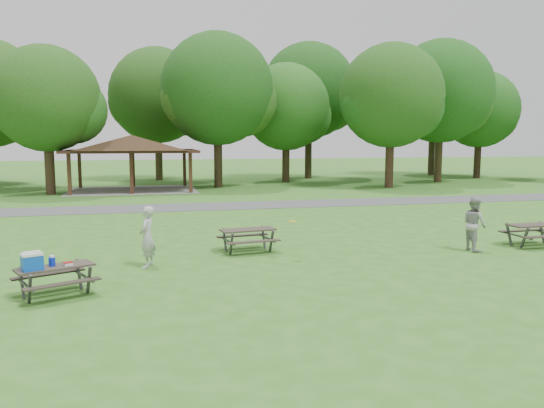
{
  "coord_description": "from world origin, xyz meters",
  "views": [
    {
      "loc": [
        -3.11,
        -13.23,
        3.47
      ],
      "look_at": [
        1.0,
        4.0,
        1.3
      ],
      "focal_mm": 35.0,
      "sensor_mm": 36.0,
      "label": 1
    }
  ],
  "objects_px": {
    "picnic_table_near": "(48,269)",
    "frisbee_catcher": "(474,224)",
    "picnic_table_middle": "(248,234)",
    "frisbee_thrower": "(147,237)"
  },
  "relations": [
    {
      "from": "picnic_table_near",
      "to": "frisbee_catcher",
      "type": "xyz_separation_m",
      "value": [
        12.07,
        2.22,
        0.2
      ]
    },
    {
      "from": "picnic_table_middle",
      "to": "frisbee_thrower",
      "type": "distance_m",
      "value": 3.34
    },
    {
      "from": "frisbee_thrower",
      "to": "frisbee_catcher",
      "type": "bearing_deg",
      "value": 108.62
    },
    {
      "from": "picnic_table_middle",
      "to": "frisbee_catcher",
      "type": "distance_m",
      "value": 7.07
    },
    {
      "from": "picnic_table_middle",
      "to": "picnic_table_near",
      "type": "bearing_deg",
      "value": -144.13
    },
    {
      "from": "picnic_table_near",
      "to": "frisbee_thrower",
      "type": "relative_size",
      "value": 1.2
    },
    {
      "from": "picnic_table_near",
      "to": "frisbee_thrower",
      "type": "bearing_deg",
      "value": 48.25
    },
    {
      "from": "frisbee_thrower",
      "to": "picnic_table_near",
      "type": "bearing_deg",
      "value": -22.13
    },
    {
      "from": "frisbee_thrower",
      "to": "frisbee_catcher",
      "type": "relative_size",
      "value": 0.99
    },
    {
      "from": "picnic_table_near",
      "to": "picnic_table_middle",
      "type": "height_order",
      "value": "picnic_table_near"
    }
  ]
}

